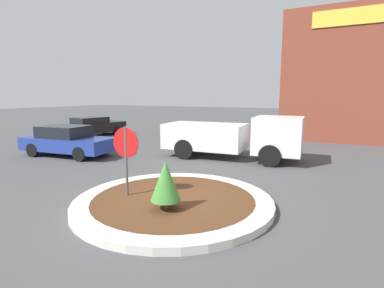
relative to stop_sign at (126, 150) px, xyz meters
The scene contains 8 objects.
ground_plane 1.89m from the stop_sign, 16.25° to the left, with size 120.00×120.00×0.00m, color #474749.
traffic_island 1.83m from the stop_sign, 16.25° to the left, with size 5.11×5.11×0.18m.
stop_sign is the anchor object (origin of this frame).
island_shrub 1.59m from the stop_sign, 14.41° to the right, with size 0.71×0.71×1.16m.
utility_truck 6.55m from the stop_sign, 84.38° to the left, with size 6.16×2.45×1.93m.
storefront_building 17.84m from the stop_sign, 67.58° to the left, with size 11.08×6.07×7.88m.
parked_sedan_blue 7.46m from the stop_sign, 151.12° to the left, with size 4.52×2.27×1.41m.
parked_sedan_black 13.97m from the stop_sign, 139.16° to the left, with size 2.38×4.70×1.33m.
Camera 1 is at (3.84, -6.37, 2.82)m, focal length 28.00 mm.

